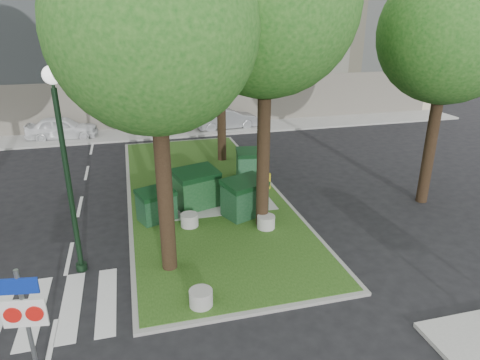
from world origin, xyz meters
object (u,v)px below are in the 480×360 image
object	(u,v)px
tree_median_near_left	(156,7)
dumpster_a	(156,205)
dumpster_d	(252,164)
bollard_mid	(189,220)
tree_median_mid	(157,19)
bollard_right	(266,222)
dumpster_c	(245,198)
street_lamp	(63,150)
traffic_sign_pole	(25,314)
dumpster_b	(196,188)
car_silver	(227,119)
litter_bin	(266,181)
tree_street_right	(452,19)
car_white	(62,128)
bollard_left	(201,298)

from	to	relation	value
tree_median_near_left	dumpster_a	distance (m)	7.37
dumpster_d	bollard_mid	xyz separation A→B (m)	(-3.53, -4.17, -0.42)
tree_median_mid	bollard_right	world-z (taller)	tree_median_mid
dumpster_a	tree_median_mid	bearing A→B (deg)	55.89
dumpster_c	street_lamp	world-z (taller)	street_lamp
dumpster_a	traffic_sign_pole	world-z (taller)	traffic_sign_pole
dumpster_c	street_lamp	bearing A→B (deg)	178.54
dumpster_b	car_silver	size ratio (longest dim) A/B	0.46
bollard_right	street_lamp	world-z (taller)	street_lamp
dumpster_a	street_lamp	bearing A→B (deg)	-155.47
bollard_right	litter_bin	distance (m)	3.70
tree_median_mid	tree_median_near_left	bearing A→B (deg)	-94.40
tree_street_right	litter_bin	size ratio (longest dim) A/B	15.50
dumpster_d	traffic_sign_pole	size ratio (longest dim) A/B	0.56
dumpster_d	car_white	distance (m)	13.29
dumpster_b	dumpster_c	distance (m)	2.02
dumpster_b	traffic_sign_pole	size ratio (longest dim) A/B	0.70
tree_median_near_left	car_silver	xyz separation A→B (m)	(5.37, 15.98, -6.62)
bollard_right	litter_bin	xyz separation A→B (m)	(1.16, 3.51, 0.10)
tree_median_near_left	street_lamp	world-z (taller)	tree_median_near_left
tree_median_near_left	street_lamp	xyz separation A→B (m)	(-2.64, 0.65, -3.57)
dumpster_c	street_lamp	distance (m)	6.73
dumpster_b	bollard_mid	distance (m)	1.78
bollard_mid	dumpster_a	bearing A→B (deg)	143.05
tree_median_mid	traffic_sign_pole	bearing A→B (deg)	-109.66
tree_median_mid	litter_bin	size ratio (longest dim) A/B	15.38
car_silver	dumpster_b	bearing A→B (deg)	155.29
dumpster_b	street_lamp	world-z (taller)	street_lamp
street_lamp	dumpster_d	bearing A→B (deg)	40.17
tree_median_mid	dumpster_d	xyz separation A→B (m)	(3.91, 0.11, -6.22)
dumpster_d	dumpster_b	bearing A→B (deg)	-131.56
dumpster_a	traffic_sign_pole	size ratio (longest dim) A/B	0.55
bollard_left	car_white	world-z (taller)	car_white
tree_street_right	bollard_left	size ratio (longest dim) A/B	16.43
dumpster_b	bollard_right	world-z (taller)	dumpster_b
bollard_mid	street_lamp	distance (m)	5.21
dumpster_b	street_lamp	distance (m)	6.03
street_lamp	bollard_right	bearing A→B (deg)	8.92
dumpster_c	dumpster_d	distance (m)	4.03
tree_median_near_left	dumpster_d	world-z (taller)	tree_median_near_left
bollard_mid	tree_street_right	bearing A→B (deg)	0.35
car_silver	car_white	bearing A→B (deg)	82.91
dumpster_a	street_lamp	xyz separation A→B (m)	(-2.45, -2.59, 3.05)
tree_median_near_left	dumpster_a	size ratio (longest dim) A/B	6.82
dumpster_a	bollard_mid	xyz separation A→B (m)	(1.07, -0.80, -0.35)
tree_street_right	car_silver	distance (m)	15.73
dumpster_d	car_white	xyz separation A→B (m)	(-9.29, 9.51, -0.06)
litter_bin	car_white	distance (m)	14.52
dumpster_a	dumpster_b	xyz separation A→B (m)	(1.60, 0.81, 0.16)
tree_median_mid	car_silver	distance (m)	12.37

